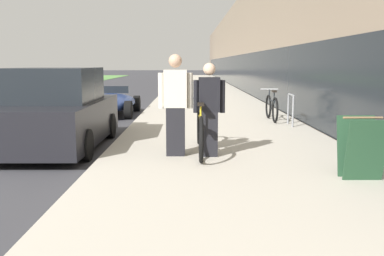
% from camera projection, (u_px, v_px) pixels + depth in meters
% --- Properties ---
extents(sidewalk_slab, '(4.77, 70.00, 0.16)m').
position_uv_depth(sidewalk_slab, '(202.00, 92.00, 26.13)').
color(sidewalk_slab, '#BCB5A5').
rests_on(sidewalk_slab, ground).
extents(storefront_facade, '(10.01, 70.00, 6.08)m').
position_uv_depth(storefront_facade, '(294.00, 48.00, 33.64)').
color(storefront_facade, gray).
rests_on(storefront_facade, ground).
extents(lawn_strip, '(6.78, 70.00, 0.03)m').
position_uv_depth(lawn_strip, '(11.00, 89.00, 30.03)').
color(lawn_strip, '#5B9347').
rests_on(lawn_strip, ground).
extents(tandem_bicycle, '(0.52, 2.47, 0.99)m').
position_uv_depth(tandem_bicycle, '(200.00, 130.00, 7.91)').
color(tandem_bicycle, black).
rests_on(tandem_bicycle, sidewalk_slab).
extents(person_rider, '(0.56, 0.22, 1.65)m').
position_uv_depth(person_rider, '(209.00, 110.00, 7.55)').
color(person_rider, black).
rests_on(person_rider, sidewalk_slab).
extents(person_bystander, '(0.61, 0.24, 1.81)m').
position_uv_depth(person_bystander, '(176.00, 105.00, 7.61)').
color(person_bystander, black).
rests_on(person_bystander, sidewalk_slab).
extents(bike_rack_hoop, '(0.05, 0.60, 0.84)m').
position_uv_depth(bike_rack_hoop, '(291.00, 106.00, 11.37)').
color(bike_rack_hoop, gray).
rests_on(bike_rack_hoop, sidewalk_slab).
extents(cruiser_bike_nearest, '(0.52, 1.73, 0.90)m').
position_uv_depth(cruiser_bike_nearest, '(272.00, 107.00, 12.39)').
color(cruiser_bike_nearest, black).
rests_on(cruiser_bike_nearest, sidewalk_slab).
extents(sandwich_board_sign, '(0.56, 0.56, 0.90)m').
position_uv_depth(sandwich_board_sign, '(361.00, 148.00, 6.11)').
color(sandwich_board_sign, '#23472D').
rests_on(sandwich_board_sign, sidewalk_slab).
extents(parked_sedan_curbside, '(1.98, 4.14, 1.71)m').
position_uv_depth(parked_sedan_curbside, '(57.00, 113.00, 9.09)').
color(parked_sedan_curbside, black).
rests_on(parked_sedan_curbside, ground).
extents(vintage_roadster_curbside, '(1.87, 3.90, 0.99)m').
position_uv_depth(vintage_roadster_curbside, '(109.00, 103.00, 15.02)').
color(vintage_roadster_curbside, navy).
rests_on(vintage_roadster_curbside, ground).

